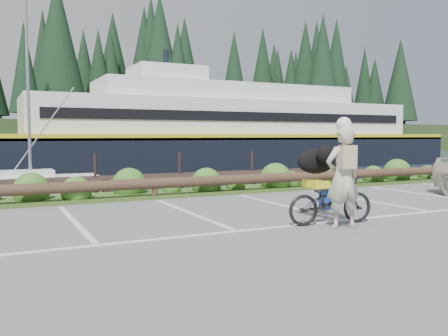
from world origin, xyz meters
The scene contains 7 objects.
ground centered at (0.00, 0.00, 0.00)m, with size 72.00×72.00×0.00m, color #5D5D60.
harbor_backdrop centered at (0.39, 78.52, 0.00)m, with size 170.00×160.00×30.00m.
vegetation_strip centered at (0.00, 5.30, 0.05)m, with size 34.00×1.60×0.10m, color #3D5B21.
log_rail centered at (0.00, 4.60, 0.00)m, with size 32.00×0.30×0.60m, color #443021, non-canonical shape.
bicycle centered at (2.06, -0.60, 0.49)m, with size 0.66×1.88×0.99m, color black.
cyclist centered at (2.00, -1.04, 1.00)m, with size 0.73×0.48×2.01m, color beige.
dog centered at (2.14, 0.00, 1.26)m, with size 0.94×0.46×0.54m, color black.
Camera 1 is at (-4.13, -8.24, 1.82)m, focal length 38.00 mm.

